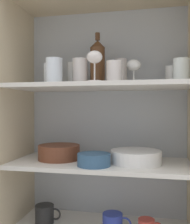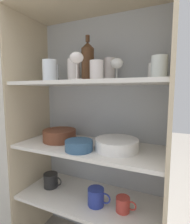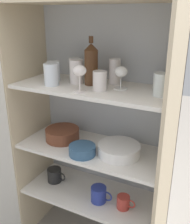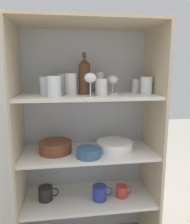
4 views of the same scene
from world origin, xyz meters
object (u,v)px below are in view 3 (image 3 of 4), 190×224
at_px(mixing_bowl_large, 62,134).
at_px(plate_stack_white, 119,150).
at_px(wine_bottle, 91,64).
at_px(coffee_mug_primary, 55,175).
at_px(serving_bowl_small, 82,150).

bearing_deg(mixing_bowl_large, plate_stack_white, -2.31).
distance_m(wine_bottle, mixing_bowl_large, 0.50).
bearing_deg(coffee_mug_primary, wine_bottle, 6.36).
distance_m(plate_stack_white, mixing_bowl_large, 0.39).
distance_m(mixing_bowl_large, serving_bowl_small, 0.23).
bearing_deg(wine_bottle, serving_bowl_small, -86.08).
bearing_deg(wine_bottle, coffee_mug_primary, -173.64).
xyz_separation_m(wine_bottle, serving_bowl_small, (0.01, -0.13, -0.46)).
height_order(mixing_bowl_large, coffee_mug_primary, mixing_bowl_large).
relative_size(mixing_bowl_large, serving_bowl_small, 1.40).
height_order(wine_bottle, serving_bowl_small, wine_bottle).
bearing_deg(mixing_bowl_large, serving_bowl_small, -27.83).
bearing_deg(coffee_mug_primary, mixing_bowl_large, 6.71).
height_order(serving_bowl_small, coffee_mug_primary, serving_bowl_small).
height_order(plate_stack_white, mixing_bowl_large, mixing_bowl_large).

